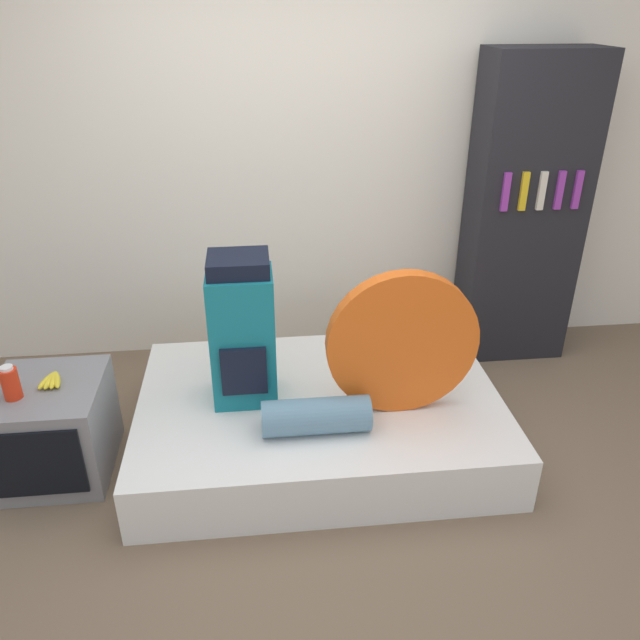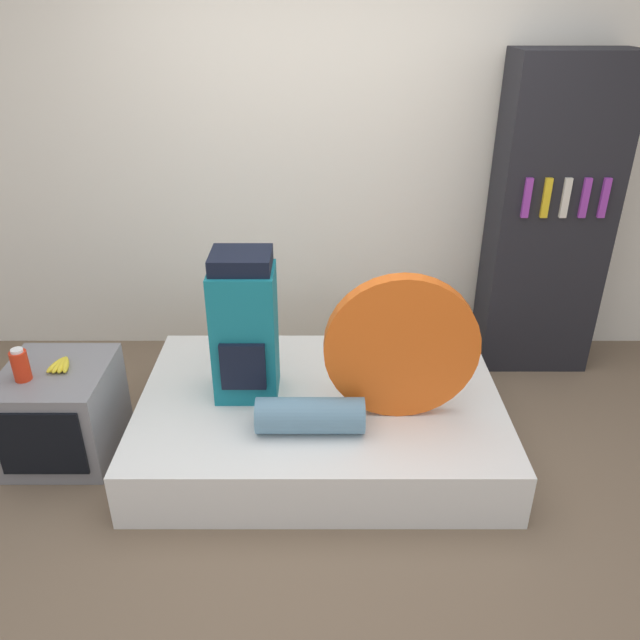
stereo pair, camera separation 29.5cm
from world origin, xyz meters
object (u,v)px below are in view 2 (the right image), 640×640
Objects in this scene: tent_bag at (400,348)px; sleeping_roll at (309,416)px; backpack at (244,328)px; canister at (19,365)px; television at (61,412)px; bookshelf at (548,221)px.

sleeping_roll is at bearing -160.53° from tent_bag.
backpack is at bearing 166.53° from tent_bag.
backpack reaches higher than tent_bag.
television is at bearing 34.34° from canister.
tent_bag reaches higher than television.
bookshelf is (1.44, 1.19, 0.58)m from sleeping_roll.
sleeping_roll is at bearing -45.48° from backpack.
backpack is 4.60× the size of canister.
bookshelf is (2.86, 1.04, 0.39)m from canister.
backpack reaches higher than television.
television is 3.39× the size of canister.
sleeping_roll is 0.90× the size of television.
sleeping_roll is 3.05× the size of canister.
sleeping_roll is (0.34, -0.34, -0.30)m from backpack.
television is (-0.97, -0.12, -0.44)m from backpack.
tent_bag is at bearing -13.47° from backpack.
sleeping_roll is at bearing -9.80° from television.
television is at bearing 177.71° from tent_bag.
tent_bag is at bearing -2.29° from television.
canister reaches higher than sleeping_roll.
tent_bag is 1.30× the size of television.
sleeping_roll is (-0.44, -0.16, -0.29)m from tent_bag.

